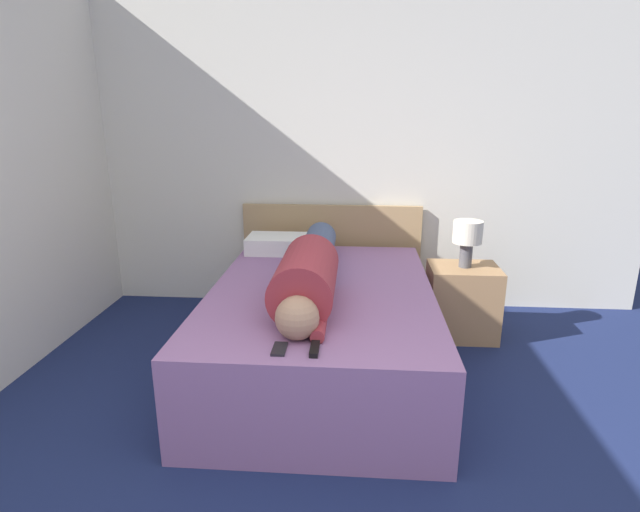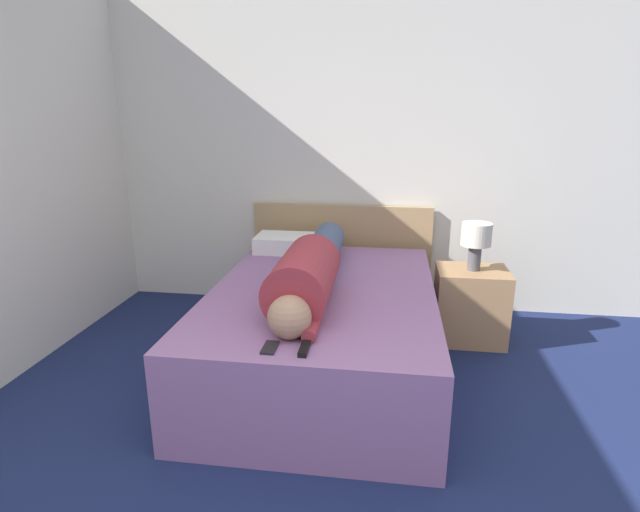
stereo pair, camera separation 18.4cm
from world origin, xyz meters
name	(u,v)px [view 1 (the left image)]	position (x,y,z in m)	size (l,w,h in m)	color
wall_back	(335,151)	(0.00, 3.36, 1.30)	(5.05, 0.06, 2.60)	silver
bed	(322,328)	(-0.02, 2.15, 0.28)	(1.37, 2.01, 0.55)	#936699
headboard	(331,255)	(-0.02, 3.29, 0.43)	(1.49, 0.04, 0.87)	tan
nightstand	(462,301)	(0.97, 2.72, 0.27)	(0.49, 0.40, 0.53)	#A37A51
table_lamp	(467,236)	(0.97, 2.72, 0.76)	(0.21, 0.21, 0.34)	#4C4C51
person_lying	(310,270)	(-0.09, 2.04, 0.70)	(0.34, 1.69, 0.34)	tan
pillow_near_headboard	(288,244)	(-0.35, 2.95, 0.62)	(0.63, 0.33, 0.13)	white
tv_remote	(315,349)	(0.01, 1.29, 0.57)	(0.04, 0.15, 0.02)	black
cell_phone	(279,349)	(-0.16, 1.29, 0.56)	(0.06, 0.13, 0.01)	black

